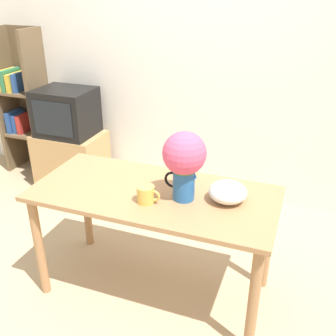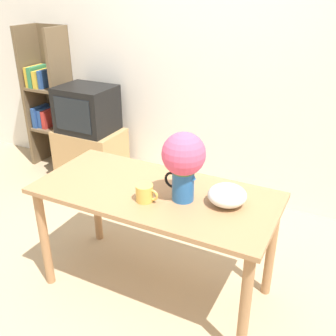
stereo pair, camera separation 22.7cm
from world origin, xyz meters
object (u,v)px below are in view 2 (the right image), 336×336
Objects in this scene: white_bowl at (227,195)px; tv_set at (87,109)px; flower_vase at (184,160)px; coffee_mug at (145,193)px.

tv_set reaches higher than white_bowl.
flower_vase is 1.95m from tv_set.
white_bowl is 2.11m from tv_set.
flower_vase is at bearing 31.61° from coffee_mug.
tv_set is (-1.38, 1.25, -0.03)m from coffee_mug.
white_bowl is at bearing 14.12° from flower_vase.
tv_set is at bearing 137.79° from coffee_mug.
tv_set is at bearing 149.48° from white_bowl.
coffee_mug is 0.27× the size of tv_set.
tv_set is at bearing 144.11° from flower_vase.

